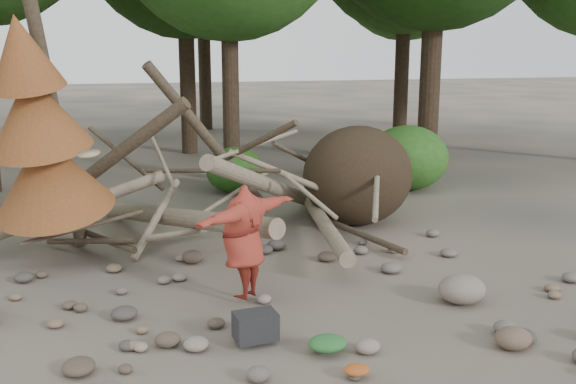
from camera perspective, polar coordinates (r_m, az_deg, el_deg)
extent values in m
plane|color=#514C44|center=(8.33, 0.23, -11.82)|extent=(120.00, 120.00, 0.00)
ellipsoid|color=#332619|center=(12.74, 6.22, 1.45)|extent=(2.20, 1.87, 1.98)
cylinder|color=gray|center=(11.42, -9.72, -2.24)|extent=(2.61, 5.11, 1.08)
cylinder|color=gray|center=(12.11, -1.55, 0.51)|extent=(3.18, 3.71, 1.90)
cylinder|color=brown|center=(12.07, -16.01, 2.39)|extent=(3.08, 1.91, 2.49)
cylinder|color=gray|center=(11.81, 3.07, -2.57)|extent=(1.13, 4.98, 0.43)
cylinder|color=brown|center=(12.33, -7.24, 4.87)|extent=(2.39, 1.03, 2.89)
cylinder|color=gray|center=(11.66, -19.73, -1.74)|extent=(3.71, 0.86, 1.20)
cylinder|color=#4C3F30|center=(11.25, -17.20, -4.19)|extent=(1.52, 1.70, 0.49)
cylinder|color=gray|center=(12.20, -4.51, 0.08)|extent=(1.57, 0.85, 0.69)
cylinder|color=#4C3F30|center=(12.99, 1.98, 2.68)|extent=(1.92, 1.25, 1.10)
cylinder|color=gray|center=(11.69, -11.13, 2.82)|extent=(0.37, 1.42, 0.85)
cylinder|color=#4C3F30|center=(11.80, 6.29, -3.66)|extent=(0.79, 2.54, 0.12)
cylinder|color=gray|center=(10.89, -8.32, -3.47)|extent=(1.78, 1.11, 0.29)
cylinder|color=#4C3F30|center=(11.19, -19.85, 5.50)|extent=(0.67, 1.13, 4.35)
cone|color=brown|center=(11.00, -20.50, 1.64)|extent=(2.06, 2.13, 1.86)
cone|color=brown|center=(10.67, -21.57, 6.67)|extent=(1.71, 1.78, 1.65)
cone|color=brown|center=(10.45, -22.59, 11.44)|extent=(1.23, 1.30, 1.41)
cylinder|color=#38281C|center=(16.77, -5.20, 13.02)|extent=(0.44, 0.44, 7.14)
cylinder|color=#38281C|center=(19.39, 12.83, 16.13)|extent=(0.60, 0.60, 9.45)
cylinder|color=#38281C|center=(21.66, -9.09, 14.68)|extent=(0.52, 0.52, 8.54)
cylinder|color=#38281C|center=(23.38, 10.21, 13.97)|extent=(0.50, 0.50, 8.12)
cylinder|color=#38281C|center=(28.10, -7.52, 14.45)|extent=(0.54, 0.54, 8.75)
cylinder|color=#38281C|center=(30.26, 10.25, 13.36)|extent=(0.46, 0.46, 7.84)
ellipsoid|color=#275819|center=(15.63, -4.76, 1.97)|extent=(1.40, 1.40, 1.12)
ellipsoid|color=#306920|center=(16.16, 10.58, 3.01)|extent=(2.00, 2.00, 1.60)
imported|color=maroon|center=(8.78, -3.95, -4.42)|extent=(1.88, 1.60, 1.59)
cylinder|color=tan|center=(8.84, -17.28, 3.28)|extent=(0.35, 0.35, 0.10)
cube|color=black|center=(7.82, -2.90, -12.21)|extent=(0.53, 0.38, 0.33)
ellipsoid|color=#28662D|center=(7.61, 3.53, -13.61)|extent=(0.46, 0.38, 0.17)
ellipsoid|color=#A84B1C|center=(7.15, 6.13, -15.79)|extent=(0.29, 0.23, 0.10)
ellipsoid|color=brown|center=(8.15, 19.39, -12.16)|extent=(0.43, 0.39, 0.26)
ellipsoid|color=gray|center=(9.27, 15.20, -8.33)|extent=(0.66, 0.60, 0.40)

